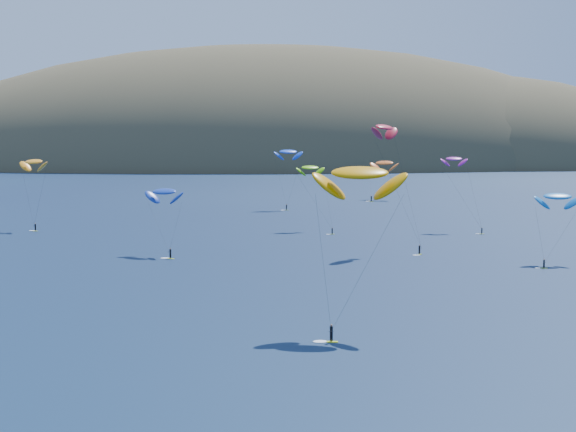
% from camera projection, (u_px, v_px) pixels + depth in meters
% --- Properties ---
extents(ground, '(2800.00, 2800.00, 0.00)m').
position_uv_depth(ground, '(399.00, 399.00, 74.83)').
color(ground, black).
rests_on(ground, ground).
extents(island, '(730.00, 300.00, 210.00)m').
position_uv_depth(island, '(297.00, 178.00, 636.65)').
color(island, '#3D3526').
rests_on(island, ground).
extents(kitesurfer_1, '(9.35, 10.89, 19.79)m').
position_uv_depth(kitesurfer_1, '(34.00, 162.00, 207.37)').
color(kitesurfer_1, '#D8EE1A').
rests_on(kitesurfer_1, ground).
extents(kitesurfer_2, '(11.96, 12.40, 22.90)m').
position_uv_depth(kitesurfer_2, '(360.00, 173.00, 102.17)').
color(kitesurfer_2, '#D8EE1A').
rests_on(kitesurfer_2, ground).
extents(kitesurfer_3, '(8.73, 14.25, 17.91)m').
position_uv_depth(kitesurfer_3, '(310.00, 168.00, 206.23)').
color(kitesurfer_3, '#D8EE1A').
rests_on(kitesurfer_3, ground).
extents(kitesurfer_4, '(9.64, 9.13, 21.24)m').
position_uv_depth(kitesurfer_4, '(288.00, 152.00, 261.85)').
color(kitesurfer_4, '#D8EE1A').
rests_on(kitesurfer_4, ground).
extents(kitesurfer_5, '(10.55, 10.81, 14.96)m').
position_uv_depth(kitesurfer_5, '(557.00, 196.00, 154.16)').
color(kitesurfer_5, '#D8EE1A').
rests_on(kitesurfer_5, ground).
extents(kitesurfer_6, '(8.55, 12.05, 20.03)m').
position_uv_depth(kitesurfer_6, '(454.00, 159.00, 204.61)').
color(kitesurfer_6, '#D8EE1A').
rests_on(kitesurfer_6, ground).
extents(kitesurfer_9, '(11.23, 12.06, 28.39)m').
position_uv_depth(kitesurfer_9, '(384.00, 127.00, 167.32)').
color(kitesurfer_9, '#D8EE1A').
rests_on(kitesurfer_9, ground).
extents(kitesurfer_10, '(9.22, 12.13, 15.15)m').
position_uv_depth(kitesurfer_10, '(164.00, 192.00, 164.77)').
color(kitesurfer_10, '#D8EE1A').
rests_on(kitesurfer_10, ground).
extents(kitesurfer_11, '(13.38, 16.27, 16.69)m').
position_uv_depth(kitesurfer_11, '(384.00, 163.00, 299.70)').
color(kitesurfer_11, '#D8EE1A').
rests_on(kitesurfer_11, ground).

